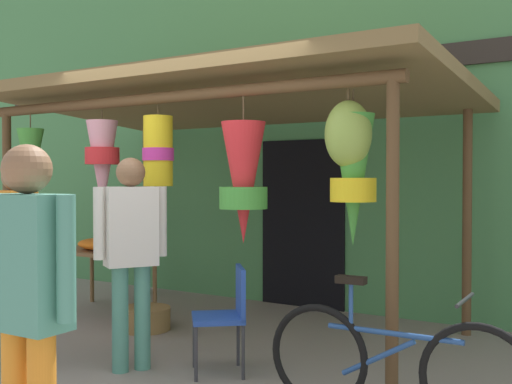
{
  "coord_description": "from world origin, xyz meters",
  "views": [
    {
      "loc": [
        3.22,
        -4.1,
        1.54
      ],
      "look_at": [
        -0.03,
        1.08,
        1.4
      ],
      "focal_mm": 43.26,
      "sensor_mm": 36.0,
      "label": 1
    }
  ],
  "objects_px": {
    "parked_bicycle": "(392,365)",
    "passerby_at_right": "(16,247)",
    "shopper_by_bananas": "(131,245)",
    "wicker_basket_by_table": "(145,318)",
    "customer_foreground": "(28,293)",
    "flower_heap_on_table": "(104,244)",
    "display_table": "(102,256)",
    "folding_chair": "(228,310)"
  },
  "relations": [
    {
      "from": "parked_bicycle",
      "to": "passerby_at_right",
      "type": "relative_size",
      "value": 1.05
    },
    {
      "from": "display_table",
      "to": "wicker_basket_by_table",
      "type": "height_order",
      "value": "display_table"
    },
    {
      "from": "flower_heap_on_table",
      "to": "parked_bicycle",
      "type": "xyz_separation_m",
      "value": [
        3.85,
        -1.25,
        -0.44
      ]
    },
    {
      "from": "display_table",
      "to": "flower_heap_on_table",
      "type": "height_order",
      "value": "flower_heap_on_table"
    },
    {
      "from": "display_table",
      "to": "wicker_basket_by_table",
      "type": "bearing_deg",
      "value": -21.29
    },
    {
      "from": "flower_heap_on_table",
      "to": "customer_foreground",
      "type": "distance_m",
      "value": 4.22
    },
    {
      "from": "folding_chair",
      "to": "parked_bicycle",
      "type": "height_order",
      "value": "parked_bicycle"
    },
    {
      "from": "customer_foreground",
      "to": "passerby_at_right",
      "type": "distance_m",
      "value": 2.31
    },
    {
      "from": "flower_heap_on_table",
      "to": "folding_chair",
      "type": "height_order",
      "value": "flower_heap_on_table"
    },
    {
      "from": "flower_heap_on_table",
      "to": "customer_foreground",
      "type": "relative_size",
      "value": 0.41
    },
    {
      "from": "wicker_basket_by_table",
      "to": "passerby_at_right",
      "type": "xyz_separation_m",
      "value": [
        -0.02,
        -1.5,
        0.87
      ]
    },
    {
      "from": "shopper_by_bananas",
      "to": "wicker_basket_by_table",
      "type": "bearing_deg",
      "value": 127.78
    },
    {
      "from": "shopper_by_bananas",
      "to": "flower_heap_on_table",
      "type": "bearing_deg",
      "value": 141.24
    },
    {
      "from": "folding_chair",
      "to": "passerby_at_right",
      "type": "relative_size",
      "value": 0.5
    },
    {
      "from": "folding_chair",
      "to": "passerby_at_right",
      "type": "distance_m",
      "value": 1.79
    },
    {
      "from": "folding_chair",
      "to": "shopper_by_bananas",
      "type": "height_order",
      "value": "shopper_by_bananas"
    },
    {
      "from": "parked_bicycle",
      "to": "shopper_by_bananas",
      "type": "bearing_deg",
      "value": -176.1
    },
    {
      "from": "display_table",
      "to": "flower_heap_on_table",
      "type": "xyz_separation_m",
      "value": [
        0.09,
        -0.05,
        0.15
      ]
    },
    {
      "from": "parked_bicycle",
      "to": "customer_foreground",
      "type": "height_order",
      "value": "customer_foreground"
    },
    {
      "from": "customer_foreground",
      "to": "passerby_at_right",
      "type": "height_order",
      "value": "customer_foreground"
    },
    {
      "from": "passerby_at_right",
      "to": "display_table",
      "type": "bearing_deg",
      "value": 117.71
    },
    {
      "from": "folding_chair",
      "to": "display_table",
      "type": "bearing_deg",
      "value": 156.55
    },
    {
      "from": "folding_chair",
      "to": "wicker_basket_by_table",
      "type": "relative_size",
      "value": 1.62
    },
    {
      "from": "shopper_by_bananas",
      "to": "folding_chair",
      "type": "bearing_deg",
      "value": 27.15
    },
    {
      "from": "flower_heap_on_table",
      "to": "shopper_by_bananas",
      "type": "height_order",
      "value": "shopper_by_bananas"
    },
    {
      "from": "customer_foreground",
      "to": "display_table",
      "type": "bearing_deg",
      "value": 131.68
    },
    {
      "from": "display_table",
      "to": "folding_chair",
      "type": "distance_m",
      "value": 2.75
    },
    {
      "from": "folding_chair",
      "to": "customer_foreground",
      "type": "height_order",
      "value": "customer_foreground"
    },
    {
      "from": "flower_heap_on_table",
      "to": "wicker_basket_by_table",
      "type": "bearing_deg",
      "value": -20.34
    },
    {
      "from": "parked_bicycle",
      "to": "passerby_at_right",
      "type": "xyz_separation_m",
      "value": [
        -2.95,
        -0.59,
        0.64
      ]
    },
    {
      "from": "parked_bicycle",
      "to": "wicker_basket_by_table",
      "type": "bearing_deg",
      "value": 162.76
    },
    {
      "from": "folding_chair",
      "to": "passerby_at_right",
      "type": "bearing_deg",
      "value": -152.5
    },
    {
      "from": "display_table",
      "to": "customer_foreground",
      "type": "relative_size",
      "value": 0.67
    },
    {
      "from": "wicker_basket_by_table",
      "to": "parked_bicycle",
      "type": "distance_m",
      "value": 3.08
    },
    {
      "from": "passerby_at_right",
      "to": "flower_heap_on_table",
      "type": "bearing_deg",
      "value": 116.1
    },
    {
      "from": "display_table",
      "to": "shopper_by_bananas",
      "type": "bearing_deg",
      "value": -38.35
    },
    {
      "from": "display_table",
      "to": "folding_chair",
      "type": "relative_size",
      "value": 1.35
    },
    {
      "from": "wicker_basket_by_table",
      "to": "passerby_at_right",
      "type": "relative_size",
      "value": 0.31
    },
    {
      "from": "parked_bicycle",
      "to": "customer_foreground",
      "type": "distance_m",
      "value": 2.3
    },
    {
      "from": "flower_heap_on_table",
      "to": "parked_bicycle",
      "type": "relative_size",
      "value": 0.39
    },
    {
      "from": "shopper_by_bananas",
      "to": "passerby_at_right",
      "type": "xyz_separation_m",
      "value": [
        -0.84,
        -0.44,
        -0.03
      ]
    },
    {
      "from": "display_table",
      "to": "passerby_at_right",
      "type": "bearing_deg",
      "value": -62.29
    }
  ]
}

